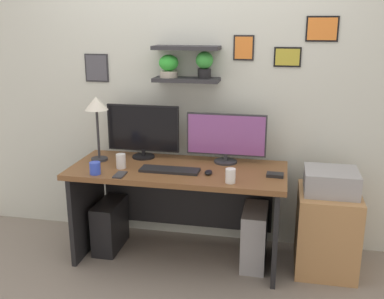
% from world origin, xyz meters
% --- Properties ---
extents(ground_plane, '(8.00, 8.00, 0.00)m').
position_xyz_m(ground_plane, '(0.00, 0.00, 0.00)').
color(ground_plane, gray).
extents(back_wall_assembly, '(4.40, 0.24, 2.70)m').
position_xyz_m(back_wall_assembly, '(0.00, 0.44, 1.36)').
color(back_wall_assembly, silver).
rests_on(back_wall_assembly, ground).
extents(desk, '(1.63, 0.68, 0.75)m').
position_xyz_m(desk, '(0.00, 0.05, 0.54)').
color(desk, brown).
rests_on(desk, ground).
extents(monitor_left, '(0.59, 0.18, 0.43)m').
position_xyz_m(monitor_left, '(-0.34, 0.22, 0.97)').
color(monitor_left, black).
rests_on(monitor_left, desk).
extents(monitor_right, '(0.62, 0.18, 0.39)m').
position_xyz_m(monitor_right, '(0.34, 0.22, 0.95)').
color(monitor_right, '#2D2D33').
rests_on(monitor_right, desk).
extents(keyboard, '(0.44, 0.14, 0.02)m').
position_xyz_m(keyboard, '(-0.04, -0.09, 0.76)').
color(keyboard, black).
rests_on(keyboard, desk).
extents(computer_mouse, '(0.06, 0.09, 0.03)m').
position_xyz_m(computer_mouse, '(0.25, -0.10, 0.77)').
color(computer_mouse, black).
rests_on(computer_mouse, desk).
extents(desk_lamp, '(0.18, 0.18, 0.51)m').
position_xyz_m(desk_lamp, '(-0.66, 0.07, 1.16)').
color(desk_lamp, '#2D2D33').
rests_on(desk_lamp, desk).
extents(cell_phone, '(0.07, 0.14, 0.01)m').
position_xyz_m(cell_phone, '(-0.37, -0.25, 0.76)').
color(cell_phone, '#2D2D33').
rests_on(cell_phone, desk).
extents(coffee_mug, '(0.08, 0.08, 0.09)m').
position_xyz_m(coffee_mug, '(-0.55, -0.26, 0.80)').
color(coffee_mug, blue).
rests_on(coffee_mug, desk).
extents(pen_cup, '(0.07, 0.07, 0.10)m').
position_xyz_m(pen_cup, '(0.43, -0.24, 0.80)').
color(pen_cup, white).
rests_on(pen_cup, desk).
extents(scissors_tray, '(0.12, 0.08, 0.02)m').
position_xyz_m(scissors_tray, '(0.73, -0.05, 0.76)').
color(scissors_tray, black).
rests_on(scissors_tray, desk).
extents(water_cup, '(0.07, 0.07, 0.11)m').
position_xyz_m(water_cup, '(-0.42, -0.09, 0.81)').
color(water_cup, white).
rests_on(water_cup, desk).
extents(drawer_cabinet, '(0.44, 0.50, 0.62)m').
position_xyz_m(drawer_cabinet, '(1.13, 0.07, 0.31)').
color(drawer_cabinet, tan).
rests_on(drawer_cabinet, ground).
extents(printer, '(0.38, 0.34, 0.17)m').
position_xyz_m(printer, '(1.13, 0.07, 0.70)').
color(printer, '#9E9EA3').
rests_on(printer, drawer_cabinet).
extents(computer_tower_left, '(0.18, 0.40, 0.41)m').
position_xyz_m(computer_tower_left, '(-0.59, 0.04, 0.20)').
color(computer_tower_left, black).
rests_on(computer_tower_left, ground).
extents(computer_tower_right, '(0.18, 0.40, 0.45)m').
position_xyz_m(computer_tower_right, '(0.59, 0.02, 0.23)').
color(computer_tower_right, '#99999E').
rests_on(computer_tower_right, ground).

